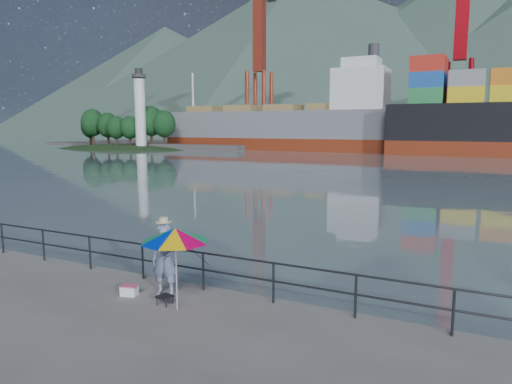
# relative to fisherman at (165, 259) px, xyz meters

# --- Properties ---
(harbor_water) EXTENTS (500.00, 280.00, 0.00)m
(harbor_water) POSITION_rel_fisherman_xyz_m (-2.32, 129.01, -0.93)
(harbor_water) COLOR slate
(harbor_water) RESTS_ON ground
(far_dock) EXTENTS (200.00, 40.00, 0.40)m
(far_dock) POSITION_rel_fisherman_xyz_m (7.68, 92.01, -0.93)
(far_dock) COLOR #514F4C
(far_dock) RESTS_ON ground
(guardrail) EXTENTS (22.00, 0.06, 1.03)m
(guardrail) POSITION_rel_fisherman_xyz_m (-2.32, 0.71, -0.41)
(guardrail) COLOR #2D3033
(guardrail) RESTS_ON ground
(lighthouse_islet) EXTENTS (48.00, 26.40, 19.20)m
(lighthouse_islet) POSITION_rel_fisherman_xyz_m (-57.29, 61.01, -0.67)
(lighthouse_islet) COLOR #263F1E
(lighthouse_islet) RESTS_ON ground
(fisherman) EXTENTS (0.76, 0.59, 1.87)m
(fisherman) POSITION_rel_fisherman_xyz_m (0.00, 0.00, 0.00)
(fisherman) COLOR #284D85
(fisherman) RESTS_ON ground
(beach_umbrella) EXTENTS (1.81, 1.81, 1.96)m
(beach_umbrella) POSITION_rel_fisherman_xyz_m (0.83, -0.66, 0.86)
(beach_umbrella) COLOR white
(beach_umbrella) RESTS_ON ground
(folding_stool) EXTENTS (0.39, 0.39, 0.22)m
(folding_stool) POSITION_rel_fisherman_xyz_m (0.38, -0.53, -0.82)
(folding_stool) COLOR black
(folding_stool) RESTS_ON ground
(cooler_bag) EXTENTS (0.45, 0.36, 0.23)m
(cooler_bag) POSITION_rel_fisherman_xyz_m (-0.81, -0.43, -0.82)
(cooler_bag) COLOR white
(cooler_bag) RESTS_ON ground
(fishing_rod) EXTENTS (0.25, 1.85, 1.31)m
(fishing_rod) POSITION_rel_fisherman_xyz_m (0.20, 1.02, -0.93)
(fishing_rod) COLOR black
(fishing_rod) RESTS_ON ground
(bulk_carrier) EXTENTS (46.96, 8.13, 14.50)m
(bulk_carrier) POSITION_rel_fisherman_xyz_m (-25.32, 71.48, 3.26)
(bulk_carrier) COLOR maroon
(bulk_carrier) RESTS_ON ground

